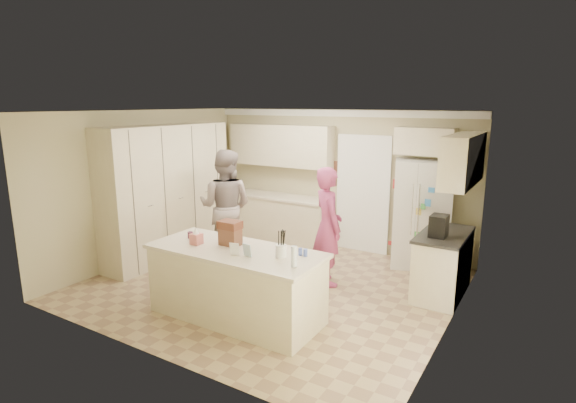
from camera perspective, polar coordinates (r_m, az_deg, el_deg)
The scene contains 41 objects.
floor at distance 6.98m, azimuth -2.23°, elevation -10.60°, with size 5.20×4.60×0.02m, color tan.
ceiling at distance 6.42m, azimuth -2.43°, elevation 11.44°, with size 5.20×4.60×0.02m, color white.
wall_back at distance 8.56m, azimuth 6.25°, elevation 2.83°, with size 5.20×0.02×2.60m, color #BCB388.
wall_front at distance 4.89m, azimuth -17.51°, elevation -5.07°, with size 5.20×0.02×2.60m, color #BCB388.
wall_left at distance 8.29m, azimuth -17.56°, elevation 1.99°, with size 0.02×4.60×2.60m, color #BCB388.
wall_right at distance 5.61m, azimuth 20.51°, elevation -3.04°, with size 0.02×4.60×2.60m, color #BCB388.
crown_back at distance 8.40m, azimuth 6.31°, elevation 11.08°, with size 5.20×0.08×0.12m, color white.
pantry_bank at distance 8.21m, azimuth -15.03°, elevation 1.18°, with size 0.60×2.60×2.35m, color beige.
back_base_cab at distance 9.02m, azimuth -1.35°, elevation -2.19°, with size 2.20×0.60×0.88m, color beige.
back_countertop at distance 8.91m, azimuth -1.40°, elevation 0.66°, with size 2.24×0.63×0.04m, color beige.
back_upper_cab at distance 8.87m, azimuth -0.96°, elevation 7.15°, with size 2.20×0.35×0.80m, color beige.
doorway_opening at distance 8.37m, azimuth 9.53°, elevation 0.76°, with size 0.90×0.06×2.10m, color black.
doorway_casing at distance 8.34m, azimuth 9.44°, elevation 0.72°, with size 1.02×0.03×2.22m, color white.
wall_frame_upper at distance 8.48m, azimuth 6.30°, elevation 4.44°, with size 0.15×0.02×0.20m, color brown.
wall_frame_lower at distance 8.52m, azimuth 6.26°, elevation 2.65°, with size 0.15×0.02×0.20m, color brown.
refrigerator at distance 7.83m, azimuth 16.53°, elevation -1.53°, with size 0.90×0.70×1.80m, color white.
fridge_seam at distance 7.49m, azimuth 15.82°, elevation -2.10°, with size 0.01×0.02×1.78m, color gray.
fridge_dispenser at distance 7.48m, azimuth 14.30°, elevation -0.06°, with size 0.22×0.03×0.35m, color black.
fridge_handle_l at distance 7.46m, azimuth 15.49°, elevation -0.96°, with size 0.02×0.02×0.85m, color silver.
fridge_handle_r at distance 7.43m, azimuth 16.23°, elevation -1.05°, with size 0.02×0.02×0.85m, color silver.
over_fridge_cab at distance 7.74m, azimuth 17.02°, elevation 7.31°, with size 0.95×0.35×0.45m, color beige.
right_base_cab at distance 6.86m, azimuth 19.03°, elevation -7.68°, with size 0.60×1.20×0.88m, color beige.
right_countertop at distance 6.72m, azimuth 19.23°, elevation -3.98°, with size 0.63×1.24×0.04m, color #2D2B28.
right_upper_cab at distance 6.69m, azimuth 21.37°, elevation 4.97°, with size 0.35×1.50×0.70m, color beige.
coffee_maker at distance 6.50m, azimuth 18.61°, elevation -2.94°, with size 0.22×0.28×0.30m, color black.
island_base at distance 5.88m, azimuth -6.63°, elevation -10.49°, with size 2.20×0.90×0.88m, color beige.
island_top at distance 5.71m, azimuth -6.74°, elevation -6.24°, with size 2.28×0.96×0.05m, color beige.
utensil_crock at distance 5.36m, azimuth -0.91°, elevation -6.29°, with size 0.13×0.13×0.15m, color white.
tissue_box at distance 5.95m, azimuth -11.55°, elevation -4.67°, with size 0.13×0.13×0.14m, color #C86963.
tissue_plume at distance 5.92m, azimuth -11.60°, elevation -3.66°, with size 0.08×0.08×0.08m, color white.
dollhouse_body at distance 5.84m, azimuth -7.34°, elevation -4.46°, with size 0.26×0.18×0.22m, color brown.
dollhouse_roof at distance 5.79m, azimuth -7.38°, elevation -2.95°, with size 0.28×0.20×0.10m, color #592D1E.
jam_jar at distance 6.23m, azimuth -12.31°, elevation -4.18°, with size 0.07×0.07×0.09m, color #59263F.
greeting_card_a at distance 5.44m, azimuth -6.81°, elevation -6.04°, with size 0.12×0.01×0.16m, color white.
greeting_card_b at distance 5.39m, azimuth -5.22°, elevation -6.17°, with size 0.12×0.01×0.16m, color silver.
water_bottle at distance 5.04m, azimuth 0.77°, elevation -7.00°, with size 0.07×0.07×0.24m, color silver.
shaker_salt at distance 5.43m, azimuth 1.58°, elevation -6.39°, with size 0.05×0.05×0.09m, color #4A5EB7.
shaker_pepper at distance 5.40m, azimuth 2.23°, elevation -6.51°, with size 0.05×0.05×0.09m, color #4A5EB7.
teen_boy at distance 7.77m, azimuth -7.94°, elevation -0.63°, with size 0.95×0.74×1.96m, color gray.
teen_girl at distance 6.79m, azimuth 5.08°, elevation -3.15°, with size 0.66×0.43×1.80m, color #AF3C61.
fridge_magnets at distance 7.48m, azimuth 15.81°, elevation -2.11°, with size 0.76×0.02×1.44m, color tan, non-canonical shape.
Camera 1 is at (3.56, -5.35, 2.73)m, focal length 28.00 mm.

